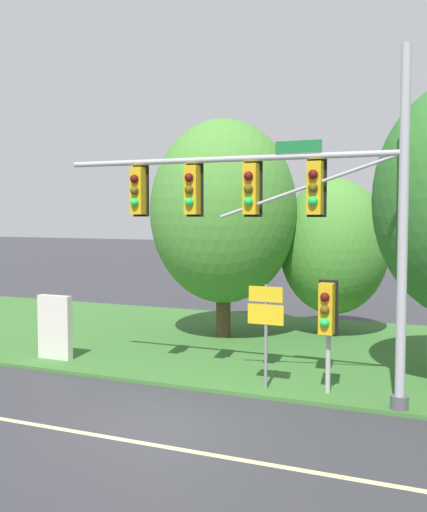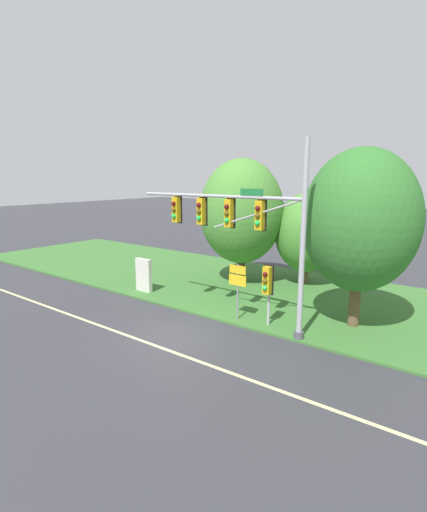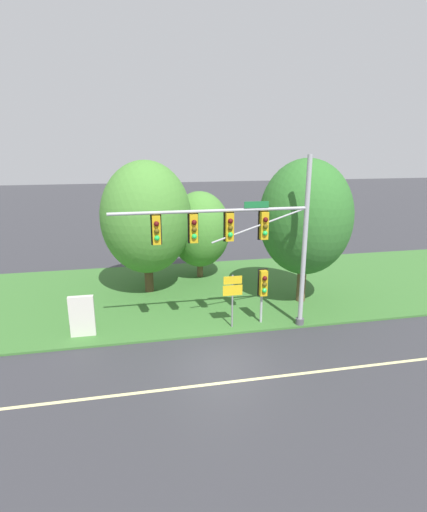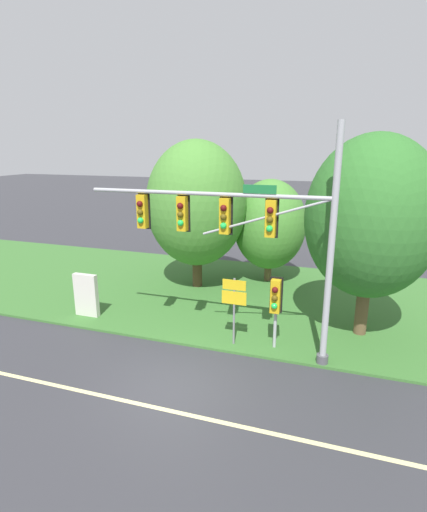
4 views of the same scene
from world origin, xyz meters
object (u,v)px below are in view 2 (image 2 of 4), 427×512
object	(u,v)px
tree_left_of_mast	(307,233)
tree_behind_signpost	(360,221)
info_kiosk	(144,275)
traffic_signal_mast	(242,222)
tree_nearest_road	(241,212)
pedestrian_signal_near_kerb	(267,283)
route_sign_post	(238,282)

from	to	relation	value
tree_left_of_mast	tree_behind_signpost	xyz separation A→B (m)	(4.76, -5.27, 1.52)
tree_left_of_mast	info_kiosk	xyz separation A→B (m)	(-6.61, -7.27, -2.21)
traffic_signal_mast	tree_nearest_road	xyz separation A→B (m)	(-4.03, 6.04, -0.20)
tree_left_of_mast	info_kiosk	size ratio (longest dim) A/B	2.94
traffic_signal_mast	tree_behind_signpost	xyz separation A→B (m)	(4.12, 2.85, 0.08)
tree_nearest_road	pedestrian_signal_near_kerb	bearing A→B (deg)	-47.60
info_kiosk	tree_nearest_road	bearing A→B (deg)	58.25
pedestrian_signal_near_kerb	route_sign_post	size ratio (longest dim) A/B	1.06
tree_nearest_road	tree_behind_signpost	distance (m)	8.76
pedestrian_signal_near_kerb	tree_left_of_mast	size ratio (longest dim) A/B	0.49
pedestrian_signal_near_kerb	tree_nearest_road	size ratio (longest dim) A/B	0.36
pedestrian_signal_near_kerb	route_sign_post	xyz separation A→B (m)	(-1.51, -0.08, -0.19)
pedestrian_signal_near_kerb	tree_nearest_road	bearing A→B (deg)	132.40
traffic_signal_mast	info_kiosk	bearing A→B (deg)	173.29
route_sign_post	tree_nearest_road	bearing A→B (deg)	122.44
pedestrian_signal_near_kerb	tree_left_of_mast	distance (m)	7.97
route_sign_post	tree_left_of_mast	distance (m)	7.89
traffic_signal_mast	pedestrian_signal_near_kerb	xyz separation A→B (m)	(1.09, 0.43, -2.64)
tree_nearest_road	tree_left_of_mast	bearing A→B (deg)	31.47
tree_nearest_road	info_kiosk	bearing A→B (deg)	-121.75
tree_nearest_road	tree_left_of_mast	xyz separation A→B (m)	(3.40, 2.08, -1.24)
tree_behind_signpost	info_kiosk	size ratio (longest dim) A/B	4.07
tree_left_of_mast	route_sign_post	bearing A→B (deg)	-88.39
tree_nearest_road	tree_left_of_mast	distance (m)	4.17
info_kiosk	route_sign_post	bearing A→B (deg)	-4.17
traffic_signal_mast	info_kiosk	distance (m)	8.15
traffic_signal_mast	route_sign_post	world-z (taller)	traffic_signal_mast
route_sign_post	tree_behind_signpost	distance (m)	5.94
tree_left_of_mast	tree_behind_signpost	distance (m)	7.26
traffic_signal_mast	route_sign_post	xyz separation A→B (m)	(-0.42, 0.35, -2.83)
info_kiosk	tree_left_of_mast	bearing A→B (deg)	47.72
tree_left_of_mast	traffic_signal_mast	bearing A→B (deg)	-85.52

